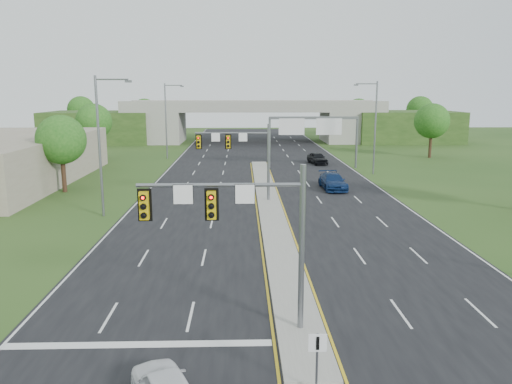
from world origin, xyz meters
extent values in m
plane|color=#264518|center=(0.00, 0.00, 0.00)|extent=(240.00, 240.00, 0.00)
cube|color=black|center=(0.00, 35.00, 0.01)|extent=(24.00, 160.00, 0.02)
cube|color=gray|center=(0.00, 23.00, 0.10)|extent=(2.00, 54.00, 0.16)
cone|color=gray|center=(0.00, -4.00, 0.10)|extent=(2.00, 2.00, 0.16)
cube|color=gold|center=(-1.15, 23.00, 0.03)|extent=(0.12, 54.00, 0.01)
cube|color=gold|center=(1.15, 23.00, 0.03)|extent=(0.12, 54.00, 0.01)
cube|color=silver|center=(-11.80, 35.00, 0.03)|extent=(0.12, 160.00, 0.01)
cube|color=silver|center=(11.80, 35.00, 0.03)|extent=(0.12, 160.00, 0.01)
cube|color=silver|center=(-6.50, -1.00, 0.03)|extent=(10.50, 0.50, 0.01)
cylinder|color=slate|center=(0.00, 0.00, 3.50)|extent=(0.24, 0.24, 7.00)
cylinder|color=slate|center=(-3.25, 0.00, 6.20)|extent=(6.50, 0.16, 0.16)
cube|color=gold|center=(-3.58, -0.25, 5.45)|extent=(0.35, 0.25, 1.10)
cube|color=gold|center=(-6.17, -0.25, 5.45)|extent=(0.35, 0.25, 1.10)
cube|color=black|center=(-3.58, -0.11, 5.45)|extent=(0.55, 0.04, 1.30)
cube|color=black|center=(-6.17, -0.11, 5.45)|extent=(0.55, 0.04, 1.30)
sphere|color=#FF0C05|center=(-3.58, -0.38, 5.80)|extent=(0.20, 0.20, 0.20)
sphere|color=#FF0C05|center=(-6.17, -0.38, 5.80)|extent=(0.20, 0.20, 0.20)
cube|color=white|center=(-4.68, -0.10, 5.85)|extent=(0.75, 0.04, 0.75)
cube|color=white|center=(-2.27, -0.10, 5.85)|extent=(0.75, 0.04, 0.75)
cylinder|color=slate|center=(0.00, 25.00, 3.50)|extent=(0.24, 0.24, 7.00)
cylinder|color=slate|center=(-3.25, 25.00, 6.20)|extent=(6.50, 0.16, 0.16)
cube|color=gold|center=(-3.58, 24.75, 5.45)|extent=(0.35, 0.25, 1.10)
cube|color=gold|center=(-6.17, 24.75, 5.45)|extent=(0.35, 0.25, 1.10)
cube|color=black|center=(-3.58, 24.89, 5.45)|extent=(0.55, 0.04, 1.30)
cube|color=black|center=(-6.17, 24.89, 5.45)|extent=(0.55, 0.04, 1.30)
sphere|color=#FF0C05|center=(-3.58, 24.62, 5.80)|extent=(0.20, 0.20, 0.20)
sphere|color=#FF0C05|center=(-6.17, 24.62, 5.80)|extent=(0.20, 0.20, 0.20)
cube|color=white|center=(-4.68, 24.90, 5.85)|extent=(0.75, 0.04, 0.75)
cube|color=white|center=(-2.27, 24.90, 5.85)|extent=(0.75, 0.04, 0.75)
cylinder|color=slate|center=(0.00, -4.50, 1.10)|extent=(0.08, 0.08, 2.20)
cube|color=white|center=(0.00, -4.55, 1.90)|extent=(0.60, 0.04, 0.60)
cube|color=black|center=(0.00, -4.58, 1.90)|extent=(0.10, 0.02, 0.45)
cylinder|color=slate|center=(1.20, 45.00, 3.30)|extent=(0.28, 0.28, 6.60)
cylinder|color=slate|center=(12.50, 45.00, 3.30)|extent=(0.28, 0.28, 6.60)
cube|color=slate|center=(6.85, 45.00, 6.50)|extent=(11.50, 0.35, 0.35)
cube|color=#0D5C21|center=(4.00, 44.80, 5.40)|extent=(3.20, 0.08, 2.00)
cube|color=#0D5C21|center=(8.80, 44.80, 5.40)|extent=(3.20, 0.08, 2.00)
cube|color=silver|center=(4.00, 44.75, 5.40)|extent=(3.30, 0.03, 2.10)
cube|color=silver|center=(8.80, 44.75, 5.40)|extent=(3.30, 0.03, 2.10)
cube|color=gray|center=(-17.00, 80.00, 3.00)|extent=(6.00, 12.00, 6.00)
cube|color=gray|center=(17.00, 80.00, 3.00)|extent=(6.00, 12.00, 6.00)
cube|color=#264518|center=(-30.00, 80.00, 3.00)|extent=(20.00, 14.00, 6.00)
cube|color=#264518|center=(30.00, 80.00, 3.00)|extent=(20.00, 14.00, 6.00)
cube|color=gray|center=(0.00, 80.00, 6.60)|extent=(50.00, 12.00, 1.20)
cube|color=gray|center=(0.00, 74.20, 7.65)|extent=(50.00, 0.40, 0.90)
cube|color=gray|center=(0.00, 85.80, 7.65)|extent=(50.00, 0.40, 0.90)
cylinder|color=slate|center=(-13.50, 20.00, 5.50)|extent=(0.20, 0.20, 11.00)
cylinder|color=slate|center=(-12.25, 20.00, 10.70)|extent=(2.50, 0.12, 0.12)
cube|color=slate|center=(-11.00, 20.00, 10.55)|extent=(0.50, 0.25, 0.18)
cylinder|color=slate|center=(-13.50, 55.00, 5.50)|extent=(0.20, 0.20, 11.00)
cylinder|color=slate|center=(-12.25, 55.00, 10.70)|extent=(2.50, 0.12, 0.12)
cube|color=slate|center=(-11.00, 55.00, 10.55)|extent=(0.50, 0.25, 0.18)
cylinder|color=slate|center=(13.50, 40.00, 5.50)|extent=(0.20, 0.20, 11.00)
cylinder|color=slate|center=(12.25, 40.00, 10.70)|extent=(2.50, 0.12, 0.12)
cube|color=slate|center=(11.00, 40.00, 10.55)|extent=(0.50, 0.25, 0.18)
cylinder|color=#382316|center=(-20.00, 30.00, 2.00)|extent=(0.44, 0.44, 4.00)
sphere|color=#1A5215|center=(-20.00, 30.00, 5.20)|extent=(4.80, 4.80, 4.80)
cylinder|color=#382316|center=(-24.00, 55.00, 2.12)|extent=(0.44, 0.44, 4.25)
sphere|color=#1A5215|center=(-24.00, 55.00, 5.53)|extent=(5.20, 5.20, 5.20)
cylinder|color=#382316|center=(26.00, 55.00, 2.12)|extent=(0.44, 0.44, 4.25)
sphere|color=#1A5215|center=(26.00, 55.00, 5.53)|extent=(5.20, 5.20, 5.20)
cylinder|color=#382316|center=(-38.00, 94.00, 2.25)|extent=(0.44, 0.44, 4.50)
sphere|color=#1A5215|center=(-38.00, 94.00, 5.85)|extent=(6.00, 6.00, 6.00)
cylinder|color=#382316|center=(-24.00, 94.00, 2.12)|extent=(0.44, 0.44, 4.25)
sphere|color=#1A5215|center=(-24.00, 94.00, 5.53)|extent=(5.60, 5.60, 5.60)
cylinder|color=#382316|center=(24.00, 94.00, 2.12)|extent=(0.44, 0.44, 4.25)
sphere|color=#1A5215|center=(24.00, 94.00, 5.53)|extent=(5.60, 5.60, 5.60)
cylinder|color=#382316|center=(38.00, 94.00, 2.25)|extent=(0.44, 0.44, 4.50)
sphere|color=#1A5215|center=(38.00, 94.00, 5.85)|extent=(6.00, 6.00, 6.00)
imported|color=#0C224D|center=(6.87, 30.58, 0.82)|extent=(2.46, 5.63, 1.61)
imported|color=black|center=(8.02, 48.82, 0.81)|extent=(2.68, 4.92, 1.59)
camera|label=1|loc=(-2.39, -19.13, 9.76)|focal=35.00mm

